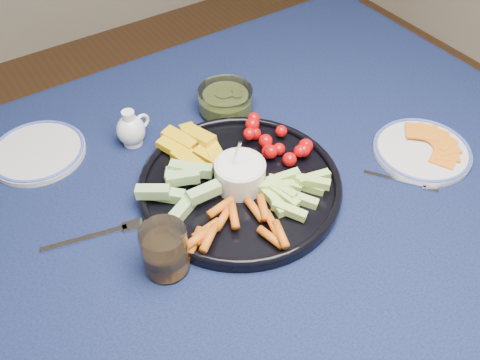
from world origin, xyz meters
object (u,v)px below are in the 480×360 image
dining_table (200,233)px  crudite_platter (239,183)px  pickle_bowl (226,101)px  side_plate_extra (38,152)px  cheese_plate (423,149)px  creamer_pitcher (131,130)px  juice_tumbler (165,252)px

dining_table → crudite_platter: 0.14m
crudite_platter → pickle_bowl: bearing=63.1°
side_plate_extra → pickle_bowl: bearing=-12.8°
pickle_bowl → cheese_plate: (0.27, -0.36, -0.02)m
dining_table → pickle_bowl: (0.21, 0.22, 0.11)m
crudite_platter → creamer_pitcher: (-0.11, 0.25, 0.01)m
dining_table → side_plate_extra: 0.39m
pickle_bowl → juice_tumbler: bearing=-135.7°
dining_table → pickle_bowl: pickle_bowl is taller
creamer_pitcher → side_plate_extra: creamer_pitcher is taller
creamer_pitcher → cheese_plate: (0.50, -0.37, -0.03)m
crudite_platter → pickle_bowl: 0.26m
crudite_platter → cheese_plate: (0.39, -0.12, -0.01)m
creamer_pitcher → side_plate_extra: 0.20m
crudite_platter → pickle_bowl: crudite_platter is taller
juice_tumbler → pickle_bowl: bearing=44.3°
side_plate_extra → dining_table: bearing=-56.1°
pickle_bowl → crudite_platter: bearing=-116.9°
dining_table → crudite_platter: bearing=-8.5°
crudite_platter → side_plate_extra: (-0.30, 0.33, -0.01)m
juice_tumbler → side_plate_extra: 0.42m
cheese_plate → juice_tumbler: bearing=176.0°
dining_table → juice_tumbler: 0.20m
cheese_plate → dining_table: bearing=163.9°
side_plate_extra → juice_tumbler: bearing=-77.4°
creamer_pitcher → pickle_bowl: 0.23m
creamer_pitcher → dining_table: bearing=-84.2°
cheese_plate → side_plate_extra: (-0.69, 0.45, -0.00)m
pickle_bowl → juice_tumbler: size_ratio=1.32×
cheese_plate → side_plate_extra: size_ratio=1.03×
dining_table → cheese_plate: cheese_plate is taller
crudite_platter → juice_tumbler: 0.22m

